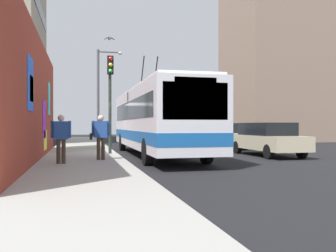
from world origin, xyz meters
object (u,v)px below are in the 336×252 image
Objects in this scene: pedestrian_near_wall at (61,135)px; street_lamp at (101,90)px; parked_car_red at (197,133)px; pedestrian_at_curb at (100,133)px; traffic_light at (110,88)px; city_bus at (156,118)px; parked_car_champagne at (267,138)px; parked_car_white at (223,135)px.

street_lamp reaches higher than pedestrian_near_wall.
parked_car_red is 14.90m from pedestrian_at_curb.
traffic_light reaches higher than parked_car_red.
parked_car_red is at bearing -28.35° from city_bus.
traffic_light reaches higher than pedestrian_at_curb.
traffic_light is (1.08, 7.35, 2.33)m from parked_car_champagne.
parked_car_champagne is at bearing 180.00° from parked_car_red.
parked_car_red is 0.72× the size of street_lamp.
traffic_light is at bearing -26.25° from pedestrian_near_wall.
parked_car_white is 0.68× the size of street_lamp.
street_lamp is at bearing 12.88° from city_bus.
parked_car_white is at bearing 180.00° from parked_car_red.
parked_car_champagne is at bearing -98.32° from traffic_light.
parked_car_champagne is 2.89× the size of pedestrian_at_curb.
parked_car_champagne is at bearing -102.08° from city_bus.
parked_car_red is at bearing -34.26° from pedestrian_near_wall.
street_lamp is (13.06, -2.09, 2.80)m from pedestrian_near_wall.
pedestrian_at_curb reaches higher than pedestrian_near_wall.
pedestrian_near_wall is (-4.08, 4.14, -0.65)m from city_bus.
parked_car_red is 2.79× the size of pedestrian_at_curb.
pedestrian_near_wall reaches higher than parked_car_champagne.
pedestrian_near_wall is at bearing 132.25° from parked_car_white.
city_bus is 10.99m from parked_car_red.
city_bus is 2.56m from traffic_light.
traffic_light is 9.05m from street_lamp.
pedestrian_near_wall is 13.52m from street_lamp.
street_lamp reaches higher than parked_car_white.
traffic_light is at bearing 81.68° from parked_car_champagne.
parked_car_champagne is 8.17m from pedestrian_at_curb.
traffic_light is (2.92, -0.60, 2.02)m from pedestrian_at_curb.
parked_car_white is 9.12m from street_lamp.
parked_car_red is 7.92m from street_lamp.
parked_car_white is 0.94× the size of parked_car_red.
pedestrian_at_curb is at bearing 176.66° from street_lamp.
street_lamp is (8.98, 2.05, 2.15)m from city_bus.
traffic_light reaches higher than parked_car_champagne.
pedestrian_at_curb is at bearing 103.09° from parked_car_champagne.
pedestrian_at_curb is at bearing 137.11° from city_bus.
city_bus is 2.63× the size of parked_car_red.
street_lamp reaches higher than city_bus.
city_bus is at bearing 77.92° from parked_car_champagne.
parked_car_champagne and parked_car_white have the same top height.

